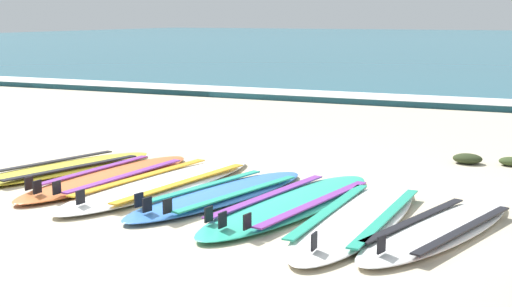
{
  "coord_description": "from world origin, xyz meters",
  "views": [
    {
      "loc": [
        3.19,
        -4.92,
        1.51
      ],
      "look_at": [
        0.42,
        1.09,
        0.25
      ],
      "focal_mm": 51.3,
      "sensor_mm": 36.0,
      "label": 1
    }
  ],
  "objects_px": {
    "surfboard_2": "(162,184)",
    "surfboard_6": "(439,229)",
    "surfboard_0": "(61,169)",
    "surfboard_5": "(358,218)",
    "surfboard_1": "(109,177)",
    "surfboard_3": "(220,194)",
    "surfboard_4": "(291,204)"
  },
  "relations": [
    {
      "from": "surfboard_2",
      "to": "surfboard_5",
      "type": "xyz_separation_m",
      "value": [
        1.9,
        -0.34,
        0.0
      ]
    },
    {
      "from": "surfboard_0",
      "to": "surfboard_6",
      "type": "distance_m",
      "value": 3.78
    },
    {
      "from": "surfboard_5",
      "to": "surfboard_2",
      "type": "bearing_deg",
      "value": 169.73
    },
    {
      "from": "surfboard_3",
      "to": "surfboard_5",
      "type": "relative_size",
      "value": 0.93
    },
    {
      "from": "surfboard_0",
      "to": "surfboard_4",
      "type": "xyz_separation_m",
      "value": [
        2.54,
        -0.3,
        0.0
      ]
    },
    {
      "from": "surfboard_1",
      "to": "surfboard_6",
      "type": "bearing_deg",
      "value": -7.71
    },
    {
      "from": "surfboard_2",
      "to": "surfboard_6",
      "type": "xyz_separation_m",
      "value": [
        2.5,
        -0.39,
        0.0
      ]
    },
    {
      "from": "surfboard_2",
      "to": "surfboard_6",
      "type": "relative_size",
      "value": 1.23
    },
    {
      "from": "surfboard_0",
      "to": "surfboard_6",
      "type": "height_order",
      "value": "same"
    },
    {
      "from": "surfboard_2",
      "to": "surfboard_6",
      "type": "height_order",
      "value": "same"
    },
    {
      "from": "surfboard_1",
      "to": "surfboard_6",
      "type": "xyz_separation_m",
      "value": [
        3.1,
        -0.42,
        -0.0
      ]
    },
    {
      "from": "surfboard_6",
      "to": "surfboard_1",
      "type": "bearing_deg",
      "value": 172.29
    },
    {
      "from": "surfboard_0",
      "to": "surfboard_4",
      "type": "bearing_deg",
      "value": -6.84
    },
    {
      "from": "surfboard_2",
      "to": "surfboard_3",
      "type": "bearing_deg",
      "value": -11.74
    },
    {
      "from": "surfboard_0",
      "to": "surfboard_2",
      "type": "xyz_separation_m",
      "value": [
        1.24,
        -0.13,
        -0.0
      ]
    },
    {
      "from": "surfboard_2",
      "to": "surfboard_6",
      "type": "bearing_deg",
      "value": -8.97
    },
    {
      "from": "surfboard_3",
      "to": "surfboard_6",
      "type": "height_order",
      "value": "same"
    },
    {
      "from": "surfboard_1",
      "to": "surfboard_2",
      "type": "relative_size",
      "value": 0.89
    },
    {
      "from": "surfboard_0",
      "to": "surfboard_5",
      "type": "relative_size",
      "value": 0.93
    },
    {
      "from": "surfboard_4",
      "to": "surfboard_5",
      "type": "height_order",
      "value": "same"
    },
    {
      "from": "surfboard_4",
      "to": "surfboard_0",
      "type": "bearing_deg",
      "value": 173.16
    },
    {
      "from": "surfboard_1",
      "to": "surfboard_5",
      "type": "distance_m",
      "value": 2.52
    },
    {
      "from": "surfboard_2",
      "to": "surfboard_4",
      "type": "xyz_separation_m",
      "value": [
        1.3,
        -0.17,
        0.0
      ]
    },
    {
      "from": "surfboard_1",
      "to": "surfboard_3",
      "type": "relative_size",
      "value": 1.03
    },
    {
      "from": "surfboard_0",
      "to": "surfboard_5",
      "type": "xyz_separation_m",
      "value": [
        3.14,
        -0.48,
        -0.0
      ]
    },
    {
      "from": "surfboard_1",
      "to": "surfboard_4",
      "type": "distance_m",
      "value": 1.9
    },
    {
      "from": "surfboard_0",
      "to": "surfboard_2",
      "type": "bearing_deg",
      "value": -6.09
    },
    {
      "from": "surfboard_5",
      "to": "surfboard_3",
      "type": "bearing_deg",
      "value": 170.49
    },
    {
      "from": "surfboard_0",
      "to": "surfboard_3",
      "type": "distance_m",
      "value": 1.91
    },
    {
      "from": "surfboard_5",
      "to": "surfboard_0",
      "type": "bearing_deg",
      "value": 171.37
    },
    {
      "from": "surfboard_1",
      "to": "surfboard_6",
      "type": "relative_size",
      "value": 1.09
    },
    {
      "from": "surfboard_3",
      "to": "surfboard_4",
      "type": "xyz_separation_m",
      "value": [
        0.65,
        -0.04,
        -0.0
      ]
    }
  ]
}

